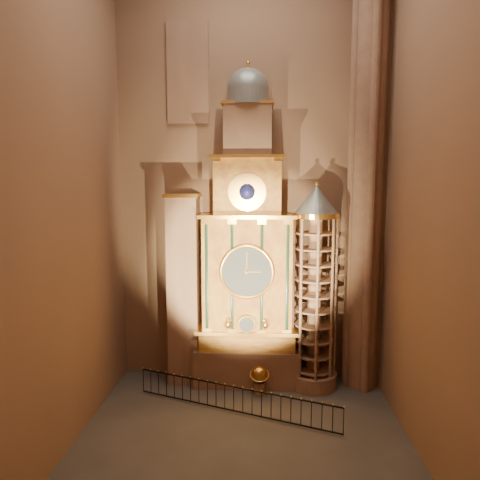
# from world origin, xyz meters

# --- Properties ---
(floor) EXTENTS (14.00, 14.00, 0.00)m
(floor) POSITION_xyz_m (0.00, 0.00, 0.00)
(floor) COLOR #383330
(floor) RESTS_ON ground
(wall_back) EXTENTS (22.00, 0.00, 22.00)m
(wall_back) POSITION_xyz_m (0.00, 6.00, 11.00)
(wall_back) COLOR #8E644C
(wall_back) RESTS_ON floor
(wall_left) EXTENTS (0.00, 22.00, 22.00)m
(wall_left) POSITION_xyz_m (-7.00, 0.00, 11.00)
(wall_left) COLOR #8E644C
(wall_left) RESTS_ON floor
(wall_right) EXTENTS (0.00, 22.00, 22.00)m
(wall_right) POSITION_xyz_m (7.00, 0.00, 11.00)
(wall_right) COLOR #8E644C
(wall_right) RESTS_ON floor
(astronomical_clock) EXTENTS (5.60, 2.41, 16.70)m
(astronomical_clock) POSITION_xyz_m (0.00, 4.96, 6.68)
(astronomical_clock) COLOR #8C634C
(astronomical_clock) RESTS_ON floor
(portrait_tower) EXTENTS (1.80, 1.60, 10.20)m
(portrait_tower) POSITION_xyz_m (-3.40, 4.98, 5.15)
(portrait_tower) COLOR #8C634C
(portrait_tower) RESTS_ON floor
(stair_turret) EXTENTS (2.50, 2.50, 10.80)m
(stair_turret) POSITION_xyz_m (3.50, 4.70, 5.27)
(stair_turret) COLOR #8C634C
(stair_turret) RESTS_ON floor
(gothic_pier) EXTENTS (2.04, 2.04, 22.00)m
(gothic_pier) POSITION_xyz_m (6.10, 5.00, 11.00)
(gothic_pier) COLOR #8C634C
(gothic_pier) RESTS_ON floor
(stained_glass_window) EXTENTS (2.20, 0.14, 5.20)m
(stained_glass_window) POSITION_xyz_m (-3.20, 5.92, 16.50)
(stained_glass_window) COLOR navy
(stained_glass_window) RESTS_ON wall_back
(celestial_globe) EXTENTS (1.02, 0.96, 1.47)m
(celestial_globe) POSITION_xyz_m (0.67, 3.60, 0.88)
(celestial_globe) COLOR #8C634C
(celestial_globe) RESTS_ON floor
(iron_railing) EXTENTS (9.55, 3.46, 1.25)m
(iron_railing) POSITION_xyz_m (-0.52, 1.69, 0.68)
(iron_railing) COLOR black
(iron_railing) RESTS_ON floor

